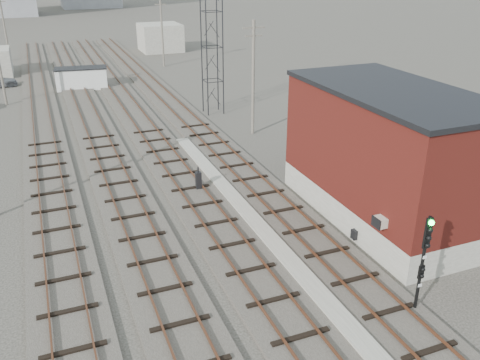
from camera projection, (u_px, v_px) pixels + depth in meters
ground at (112, 67)px, 66.76m from camera, size 320.00×320.00×0.00m
track_right at (171, 104)px, 49.71m from camera, size 3.20×90.00×0.39m
track_mid_right at (130, 108)px, 48.36m from camera, size 3.20×90.00×0.39m
track_mid_left at (87, 112)px, 47.00m from camera, size 3.20×90.00×0.39m
track_left at (41, 117)px, 45.65m from camera, size 3.20×90.00×0.39m
platform_curb at (252, 220)px, 27.78m from camera, size 0.90×28.00×0.26m
brick_building at (388, 155)px, 27.03m from camera, size 6.54×12.20×7.22m
lattice_tower at (212, 29)px, 44.35m from camera, size 1.60×1.60×15.00m
utility_pole_left_c at (4, 25)px, 69.09m from camera, size 1.80×0.24×9.00m
utility_pole_right_a at (253, 75)px, 39.83m from camera, size 1.80×0.24×9.00m
utility_pole_right_b at (162, 29)px, 65.33m from camera, size 1.80×0.24×9.00m
shed_right at (160, 37)px, 77.50m from camera, size 6.00×6.00×4.00m
signal_mast at (424, 257)px, 19.73m from camera, size 0.40×0.42×4.39m
switch_stand at (198, 181)px, 31.20m from camera, size 0.37×0.37×1.49m
site_trailer at (82, 78)px, 55.43m from camera, size 5.75×3.06×2.31m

